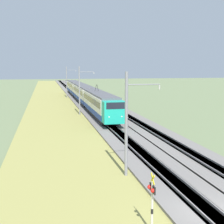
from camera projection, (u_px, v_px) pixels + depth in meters
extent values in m
plane|color=#6B7A51|center=(210.00, 218.00, 16.25)|extent=(400.00, 400.00, 0.00)
cube|color=slate|center=(86.00, 105.00, 64.61)|extent=(240.00, 4.40, 0.30)
cube|color=slate|center=(106.00, 104.00, 65.50)|extent=(240.00, 4.40, 0.30)
cube|color=#4C4238|center=(86.00, 105.00, 64.61)|extent=(240.00, 1.57, 0.30)
cube|color=gray|center=(83.00, 104.00, 64.47)|extent=(240.00, 0.07, 0.15)
cube|color=gray|center=(88.00, 103.00, 64.69)|extent=(240.00, 0.07, 0.15)
cube|color=#4C4238|center=(106.00, 104.00, 65.50)|extent=(240.00, 1.57, 0.30)
cube|color=gray|center=(103.00, 103.00, 65.35)|extent=(240.00, 0.07, 0.15)
cube|color=gray|center=(108.00, 103.00, 65.57)|extent=(240.00, 0.07, 0.15)
cube|color=#99934C|center=(53.00, 106.00, 63.21)|extent=(240.00, 10.02, 0.12)
cube|color=#19A88E|center=(114.00, 112.00, 38.36)|extent=(1.99, 2.72, 2.70)
cube|color=black|center=(114.00, 105.00, 37.94)|extent=(1.43, 2.27, 0.81)
sphere|color=#F2EAC6|center=(109.00, 117.00, 37.35)|extent=(0.20, 0.20, 0.20)
sphere|color=#F2EAC6|center=(122.00, 117.00, 37.67)|extent=(0.20, 0.20, 0.20)
cube|color=navy|center=(100.00, 109.00, 48.21)|extent=(18.08, 2.83, 0.76)
cube|color=silver|center=(100.00, 101.00, 48.01)|extent=(18.08, 2.83, 1.94)
cube|color=black|center=(100.00, 100.00, 47.99)|extent=(16.63, 2.85, 0.82)
cube|color=#515156|center=(100.00, 94.00, 47.86)|extent=(18.08, 2.61, 0.25)
cube|color=black|center=(100.00, 113.00, 48.30)|extent=(17.17, 2.41, 0.55)
cylinder|color=black|center=(105.00, 120.00, 41.16)|extent=(0.86, 0.12, 0.86)
cylinder|color=black|center=(113.00, 120.00, 41.38)|extent=(0.86, 0.12, 0.86)
cube|color=navy|center=(84.00, 97.00, 67.24)|extent=(20.06, 2.83, 0.76)
cube|color=silver|center=(84.00, 91.00, 67.05)|extent=(20.06, 2.83, 1.94)
cube|color=black|center=(84.00, 90.00, 67.02)|extent=(18.46, 2.85, 0.82)
cube|color=#515156|center=(84.00, 86.00, 66.89)|extent=(20.06, 2.61, 0.25)
cube|color=black|center=(84.00, 100.00, 67.33)|extent=(19.06, 2.41, 0.55)
cube|color=navy|center=(75.00, 91.00, 87.23)|extent=(20.06, 2.83, 0.76)
cube|color=silver|center=(75.00, 86.00, 87.04)|extent=(20.06, 2.83, 1.94)
cube|color=black|center=(75.00, 85.00, 87.02)|extent=(18.46, 2.85, 0.82)
cube|color=#515156|center=(75.00, 82.00, 86.88)|extent=(20.06, 2.61, 0.25)
cube|color=black|center=(75.00, 93.00, 87.32)|extent=(19.06, 2.41, 0.55)
cylinder|color=black|center=(96.00, 88.00, 50.35)|extent=(0.06, 0.33, 1.08)
cylinder|color=black|center=(98.00, 88.00, 50.42)|extent=(0.06, 0.33, 1.08)
cube|color=black|center=(109.00, 127.00, 41.40)|extent=(0.10, 0.10, 0.00)
cylinder|color=beige|center=(152.00, 208.00, 14.45)|extent=(0.11, 0.11, 2.63)
cylinder|color=black|center=(152.00, 211.00, 14.47)|extent=(0.12, 0.12, 0.25)
cube|color=black|center=(152.00, 189.00, 14.31)|extent=(0.70, 0.06, 0.36)
sphere|color=red|center=(153.00, 191.00, 14.08)|extent=(0.20, 0.20, 0.20)
sphere|color=red|center=(149.00, 187.00, 14.52)|extent=(0.20, 0.20, 0.20)
cube|color=yellow|center=(153.00, 179.00, 14.25)|extent=(0.49, 0.03, 0.49)
cube|color=yellow|center=(153.00, 179.00, 14.25)|extent=(0.49, 0.03, 0.49)
cylinder|color=slate|center=(126.00, 126.00, 21.85)|extent=(0.22, 0.22, 7.52)
cylinder|color=slate|center=(143.00, 85.00, 21.70)|extent=(0.08, 2.40, 0.08)
cylinder|color=#B2ADA8|center=(159.00, 87.00, 21.98)|extent=(0.10, 0.10, 0.30)
cylinder|color=slate|center=(79.00, 91.00, 50.74)|extent=(0.22, 0.22, 7.98)
cylinder|color=slate|center=(87.00, 72.00, 50.55)|extent=(0.08, 2.40, 0.08)
cylinder|color=#B2ADA8|center=(94.00, 73.00, 50.83)|extent=(0.10, 0.10, 0.30)
cylinder|color=slate|center=(67.00, 82.00, 79.65)|extent=(0.22, 0.22, 8.02)
cylinder|color=slate|center=(71.00, 70.00, 79.46)|extent=(0.08, 2.40, 0.08)
cylinder|color=#B2ADA8|center=(76.00, 71.00, 79.74)|extent=(0.10, 0.10, 0.30)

